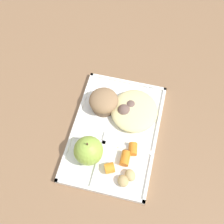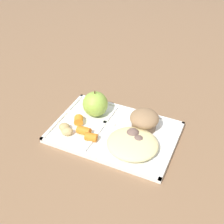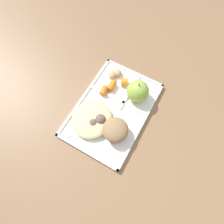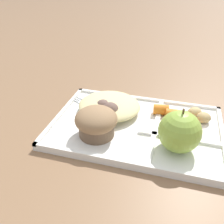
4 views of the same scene
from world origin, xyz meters
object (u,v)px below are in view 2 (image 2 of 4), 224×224
bran_muffin (144,120)px  plastic_fork (147,154)px  green_apple (95,104)px  lunch_tray (114,133)px

bran_muffin → plastic_fork: (0.04, -0.09, -0.03)m
green_apple → plastic_fork: 0.22m
green_apple → bran_muffin: 0.15m
green_apple → plastic_fork: size_ratio=0.61×
lunch_tray → green_apple: green_apple is taller
lunch_tray → plastic_fork: size_ratio=2.49×
lunch_tray → green_apple: bearing=149.6°
lunch_tray → bran_muffin: bearing=34.6°
green_apple → bran_muffin: (0.15, -0.00, -0.01)m
lunch_tray → green_apple: (-0.08, 0.05, 0.04)m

